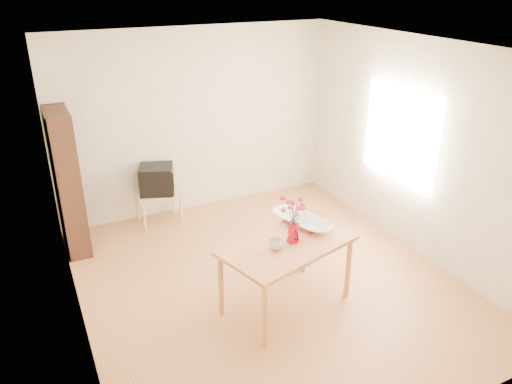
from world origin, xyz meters
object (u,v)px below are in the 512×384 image
table (287,251)px  bowl (302,205)px  mug (276,244)px  television (156,179)px  pitcher (293,234)px

table → bowl: bearing=25.7°
mug → television: (-0.52, 2.50, -0.15)m
pitcher → television: pitcher is taller
television → bowl: bearing=-45.3°
table → television: bearing=89.4°
table → bowl: size_ratio=3.10×
table → mug: bearing=-179.8°
pitcher → television: bearing=114.0°
table → mug: mug is taller
table → pitcher: size_ratio=7.24×
pitcher → mug: pitcher is taller
pitcher → bowl: 0.42m
table → pitcher: 0.19m
pitcher → television: (-0.75, 2.44, -0.18)m
bowl → mug: bearing=-144.9°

